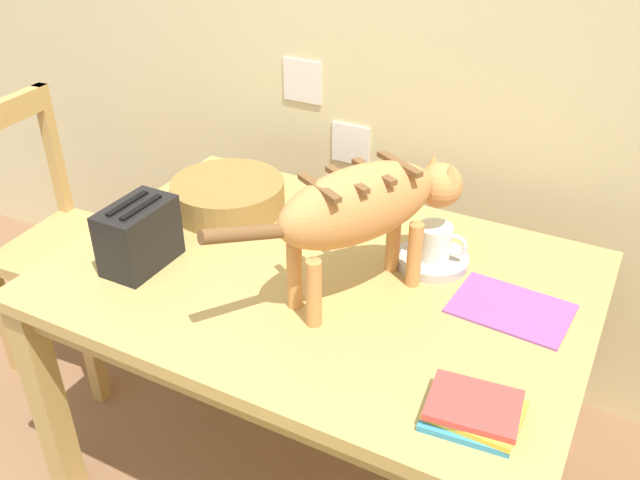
{
  "coord_description": "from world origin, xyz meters",
  "views": [
    {
      "loc": [
        0.76,
        0.12,
        1.7
      ],
      "look_at": [
        0.09,
        1.4,
        0.82
      ],
      "focal_mm": 38.37,
      "sensor_mm": 36.0,
      "label": 1
    }
  ],
  "objects_px": {
    "dining_table": "(320,300)",
    "saucer_bowl": "(432,260)",
    "wicker_basket": "(228,195)",
    "coffee_mug": "(435,241)",
    "book_stack": "(473,411)",
    "cat": "(366,206)",
    "magazine": "(511,309)",
    "wooden_chair_far": "(62,243)",
    "toaster": "(139,236)"
  },
  "relations": [
    {
      "from": "dining_table",
      "to": "wicker_basket",
      "type": "xyz_separation_m",
      "value": [
        -0.4,
        0.18,
        0.13
      ]
    },
    {
      "from": "book_stack",
      "to": "wicker_basket",
      "type": "distance_m",
      "value": 1.01
    },
    {
      "from": "saucer_bowl",
      "to": "book_stack",
      "type": "distance_m",
      "value": 0.54
    },
    {
      "from": "wicker_basket",
      "to": "toaster",
      "type": "height_order",
      "value": "toaster"
    },
    {
      "from": "book_stack",
      "to": "toaster",
      "type": "relative_size",
      "value": 0.94
    },
    {
      "from": "saucer_bowl",
      "to": "toaster",
      "type": "distance_m",
      "value": 0.75
    },
    {
      "from": "saucer_bowl",
      "to": "book_stack",
      "type": "xyz_separation_m",
      "value": [
        0.25,
        -0.48,
        0.01
      ]
    },
    {
      "from": "cat",
      "to": "toaster",
      "type": "relative_size",
      "value": 3.07
    },
    {
      "from": "saucer_bowl",
      "to": "wooden_chair_far",
      "type": "xyz_separation_m",
      "value": [
        -1.29,
        -0.09,
        -0.27
      ]
    },
    {
      "from": "cat",
      "to": "wooden_chair_far",
      "type": "distance_m",
      "value": 1.28
    },
    {
      "from": "book_stack",
      "to": "wicker_basket",
      "type": "bearing_deg",
      "value": 151.53
    },
    {
      "from": "book_stack",
      "to": "dining_table",
      "type": "bearing_deg",
      "value": 148.23
    },
    {
      "from": "toaster",
      "to": "coffee_mug",
      "type": "bearing_deg",
      "value": 27.67
    },
    {
      "from": "book_stack",
      "to": "magazine",
      "type": "bearing_deg",
      "value": 93.23
    },
    {
      "from": "magazine",
      "to": "book_stack",
      "type": "distance_m",
      "value": 0.38
    },
    {
      "from": "saucer_bowl",
      "to": "toaster",
      "type": "height_order",
      "value": "toaster"
    },
    {
      "from": "cat",
      "to": "wooden_chair_far",
      "type": "relative_size",
      "value": 0.65
    },
    {
      "from": "book_stack",
      "to": "wicker_basket",
      "type": "xyz_separation_m",
      "value": [
        -0.89,
        0.48,
        0.02
      ]
    },
    {
      "from": "coffee_mug",
      "to": "dining_table",
      "type": "bearing_deg",
      "value": -143.82
    },
    {
      "from": "cat",
      "to": "saucer_bowl",
      "type": "xyz_separation_m",
      "value": [
        0.11,
        0.2,
        -0.22
      ]
    },
    {
      "from": "cat",
      "to": "wooden_chair_far",
      "type": "height_order",
      "value": "cat"
    },
    {
      "from": "cat",
      "to": "wooden_chair_far",
      "type": "bearing_deg",
      "value": -156.16
    },
    {
      "from": "cat",
      "to": "wicker_basket",
      "type": "bearing_deg",
      "value": -171.7
    },
    {
      "from": "coffee_mug",
      "to": "wicker_basket",
      "type": "distance_m",
      "value": 0.64
    },
    {
      "from": "wicker_basket",
      "to": "magazine",
      "type": "bearing_deg",
      "value": -6.78
    },
    {
      "from": "toaster",
      "to": "wooden_chair_far",
      "type": "relative_size",
      "value": 0.21
    },
    {
      "from": "saucer_bowl",
      "to": "magazine",
      "type": "height_order",
      "value": "saucer_bowl"
    },
    {
      "from": "dining_table",
      "to": "book_stack",
      "type": "bearing_deg",
      "value": -31.77
    },
    {
      "from": "wicker_basket",
      "to": "coffee_mug",
      "type": "bearing_deg",
      "value": -0.42
    },
    {
      "from": "book_stack",
      "to": "wooden_chair_far",
      "type": "bearing_deg",
      "value": 165.8
    },
    {
      "from": "toaster",
      "to": "book_stack",
      "type": "bearing_deg",
      "value": -7.99
    },
    {
      "from": "book_stack",
      "to": "wooden_chair_far",
      "type": "relative_size",
      "value": 0.2
    },
    {
      "from": "coffee_mug",
      "to": "toaster",
      "type": "distance_m",
      "value": 0.75
    },
    {
      "from": "cat",
      "to": "book_stack",
      "type": "bearing_deg",
      "value": -9.04
    },
    {
      "from": "coffee_mug",
      "to": "wooden_chair_far",
      "type": "relative_size",
      "value": 0.14
    },
    {
      "from": "cat",
      "to": "toaster",
      "type": "distance_m",
      "value": 0.6
    },
    {
      "from": "toaster",
      "to": "wooden_chair_far",
      "type": "bearing_deg",
      "value": 157.29
    },
    {
      "from": "magazine",
      "to": "wicker_basket",
      "type": "relative_size",
      "value": 0.81
    },
    {
      "from": "wooden_chair_far",
      "to": "coffee_mug",
      "type": "bearing_deg",
      "value": 89.85
    },
    {
      "from": "book_stack",
      "to": "wooden_chair_far",
      "type": "xyz_separation_m",
      "value": [
        -1.54,
        0.39,
        -0.28
      ]
    },
    {
      "from": "book_stack",
      "to": "toaster",
      "type": "height_order",
      "value": "toaster"
    },
    {
      "from": "cat",
      "to": "dining_table",
      "type": "bearing_deg",
      "value": -159.94
    },
    {
      "from": "magazine",
      "to": "wooden_chair_far",
      "type": "height_order",
      "value": "wooden_chair_far"
    },
    {
      "from": "cat",
      "to": "book_stack",
      "type": "distance_m",
      "value": 0.51
    },
    {
      "from": "dining_table",
      "to": "saucer_bowl",
      "type": "height_order",
      "value": "saucer_bowl"
    },
    {
      "from": "wooden_chair_far",
      "to": "dining_table",
      "type": "bearing_deg",
      "value": 81.21
    },
    {
      "from": "dining_table",
      "to": "book_stack",
      "type": "distance_m",
      "value": 0.59
    },
    {
      "from": "cat",
      "to": "magazine",
      "type": "height_order",
      "value": "cat"
    },
    {
      "from": "cat",
      "to": "book_stack",
      "type": "xyz_separation_m",
      "value": [
        0.36,
        -0.28,
        -0.22
      ]
    },
    {
      "from": "book_stack",
      "to": "wicker_basket",
      "type": "height_order",
      "value": "wicker_basket"
    }
  ]
}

